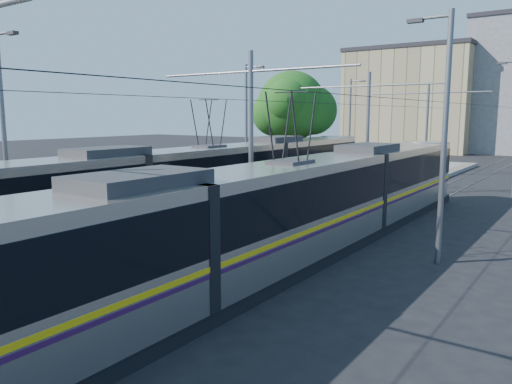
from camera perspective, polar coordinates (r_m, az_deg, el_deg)
The scene contains 12 objects.
ground at distance 15.12m, azimuth -18.73°, elevation -10.21°, with size 160.00×160.00×0.00m, color black.
platform at distance 28.29m, azimuth 10.07°, elevation -0.80°, with size 4.00×50.00×0.30m, color gray.
tactile_strip_left at distance 28.89m, azimuth 7.48°, elevation -0.23°, with size 0.70×50.00×0.01m, color gray.
tactile_strip_right at distance 27.70m, azimuth 12.80°, elevation -0.76°, with size 0.70×50.00×0.01m, color gray.
rails at distance 28.31m, azimuth 10.07°, elevation -1.07°, with size 8.71×70.00×0.03m.
tram_left at distance 23.82m, azimuth -5.29°, elevation 1.30°, with size 2.43×29.65×5.50m.
tram_right at distance 15.95m, azimuth 3.91°, elevation -1.88°, with size 2.43×31.28×5.50m.
catenary at distance 25.35m, azimuth 7.60°, elevation 8.10°, with size 9.20×70.00×7.00m.
street_lamps at distance 31.59m, azimuth 13.36°, elevation 7.44°, with size 15.18×38.22×8.00m.
shelter at distance 24.87m, azimuth 8.26°, elevation 0.99°, with size 0.90×1.15×2.22m.
tree at distance 36.01m, azimuth 4.72°, elevation 9.62°, with size 5.43×5.02×7.89m.
building_left at distance 71.73m, azimuth 17.59°, elevation 9.99°, with size 16.32×12.24×13.54m.
Camera 1 is at (11.65, -8.35, 4.81)m, focal length 35.00 mm.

